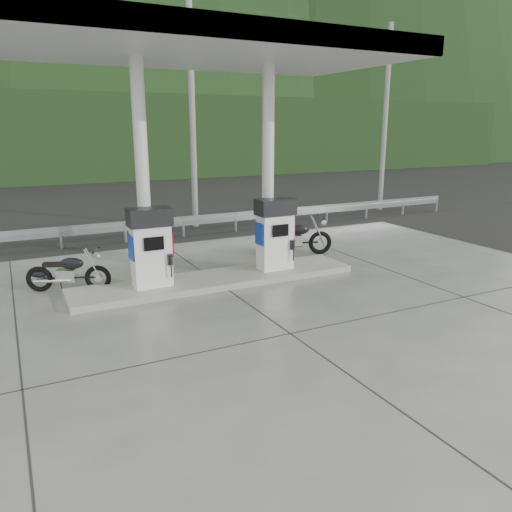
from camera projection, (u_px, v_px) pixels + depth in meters
name	position (u px, v px, depth m)	size (l,w,h in m)	color
ground	(265.00, 317.00, 10.04)	(160.00, 160.00, 0.00)	black
forecourt_apron	(265.00, 316.00, 10.04)	(18.00, 14.00, 0.02)	slate
pump_island	(217.00, 279.00, 12.18)	(7.00, 1.40, 0.15)	gray
gas_pump_left	(151.00, 248.00, 11.24)	(0.95, 0.55, 1.80)	white
gas_pump_right	(275.00, 234.00, 12.63)	(0.95, 0.55, 1.80)	white
canopy_column_left	(142.00, 175.00, 11.18)	(0.30, 0.30, 5.00)	white
canopy_column_right	(268.00, 169.00, 12.58)	(0.30, 0.30, 5.00)	white
canopy_roof	(213.00, 48.00, 10.86)	(8.50, 5.00, 0.40)	silver
guardrail	(154.00, 219.00, 16.78)	(26.00, 0.16, 1.42)	#93969A
road	(131.00, 222.00, 19.98)	(60.00, 7.00, 0.01)	black
utility_pole_b	(192.00, 119.00, 18.12)	(0.22, 0.22, 8.00)	gray
utility_pole_c	(385.00, 120.00, 22.05)	(0.22, 0.22, 8.00)	gray
tree_band	(67.00, 137.00, 35.21)	(80.00, 6.00, 6.00)	black
forested_hills	(40.00, 158.00, 61.89)	(100.00, 40.00, 140.00)	black
motorcycle_left	(68.00, 273.00, 11.48)	(1.80, 0.57, 0.85)	black
motorcycle_right	(295.00, 238.00, 14.73)	(2.09, 0.66, 0.99)	black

